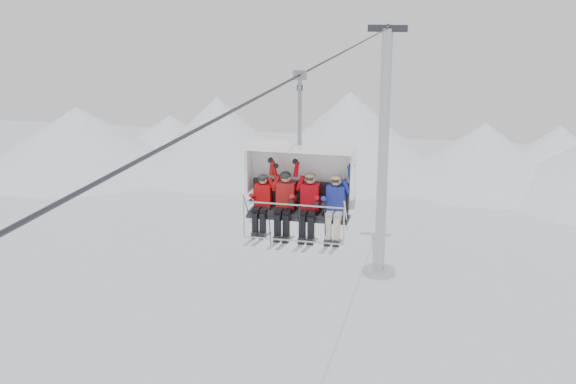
% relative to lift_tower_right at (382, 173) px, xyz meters
% --- Properties ---
extents(ridgeline, '(72.00, 21.00, 7.00)m').
position_rel_lift_tower_right_xyz_m(ridgeline, '(-1.58, 20.05, -2.94)').
color(ridgeline, white).
rests_on(ridgeline, ground).
extents(lift_tower_right, '(2.00, 1.80, 13.48)m').
position_rel_lift_tower_right_xyz_m(lift_tower_right, '(0.00, 0.00, 0.00)').
color(lift_tower_right, '#A9ACB0').
rests_on(lift_tower_right, ground).
extents(haul_cable, '(0.06, 50.00, 0.06)m').
position_rel_lift_tower_right_xyz_m(haul_cable, '(0.00, -22.00, 7.52)').
color(haul_cable, '#2D2D32').
rests_on(haul_cable, lift_tower_left).
extents(chairlift_carrier, '(2.67, 1.17, 3.98)m').
position_rel_lift_tower_right_xyz_m(chairlift_carrier, '(0.00, -20.66, 4.96)').
color(chairlift_carrier, black).
rests_on(chairlift_carrier, haul_cable).
extents(skier_far_left, '(0.40, 1.69, 1.60)m').
position_rel_lift_tower_right_xyz_m(skier_far_left, '(-0.89, -20.98, 4.42)').
color(skier_far_left, '#B8090A').
rests_on(skier_far_left, chairlift_carrier).
extents(skier_center_left, '(0.45, 1.69, 1.76)m').
position_rel_lift_tower_right_xyz_m(skier_center_left, '(-0.32, -20.96, 4.47)').
color(skier_center_left, '#A31313').
rests_on(skier_center_left, chairlift_carrier).
extents(skier_center_right, '(0.45, 1.69, 1.76)m').
position_rel_lift_tower_right_xyz_m(skier_center_right, '(0.29, -20.96, 4.47)').
color(skier_center_right, '#AC040E').
rests_on(skier_center_right, chairlift_carrier).
extents(skier_far_right, '(0.44, 1.69, 1.74)m').
position_rel_lift_tower_right_xyz_m(skier_far_right, '(0.92, -20.96, 4.46)').
color(skier_far_right, navy).
rests_on(skier_far_right, chairlift_carrier).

